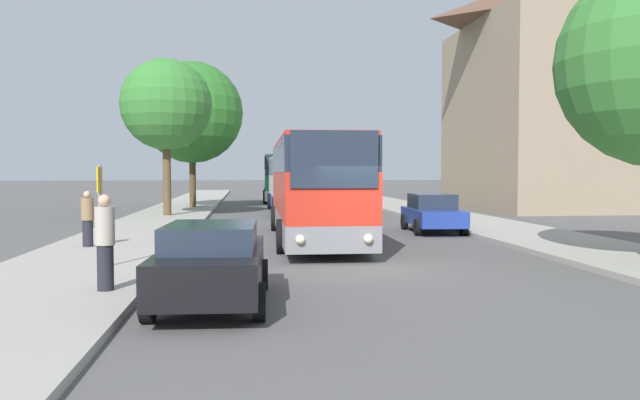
{
  "coord_description": "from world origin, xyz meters",
  "views": [
    {
      "loc": [
        -3.04,
        -15.15,
        2.37
      ],
      "look_at": [
        -0.12,
        9.63,
        1.22
      ],
      "focal_mm": 35.0,
      "sensor_mm": 36.0,
      "label": 1
    }
  ],
  "objects_px": {
    "bus_front": "(314,187)",
    "bus_stop_sign": "(100,204)",
    "parked_car_left_curb": "(212,262)",
    "tree_left_far": "(192,113)",
    "bus_rear": "(282,177)",
    "pedestrian_waiting_far": "(105,242)",
    "tree_left_near": "(166,105)",
    "bus_middle": "(293,183)",
    "pedestrian_waiting_near": "(88,219)",
    "parked_car_right_near": "(432,213)"
  },
  "relations": [
    {
      "from": "bus_middle",
      "to": "pedestrian_waiting_near",
      "type": "height_order",
      "value": "bus_middle"
    },
    {
      "from": "pedestrian_waiting_far",
      "to": "parked_car_right_near",
      "type": "bearing_deg",
      "value": -65.86
    },
    {
      "from": "pedestrian_waiting_far",
      "to": "tree_left_far",
      "type": "bearing_deg",
      "value": -24.06
    },
    {
      "from": "pedestrian_waiting_near",
      "to": "bus_middle",
      "type": "bearing_deg",
      "value": 22.83
    },
    {
      "from": "tree_left_far",
      "to": "bus_rear",
      "type": "bearing_deg",
      "value": 56.74
    },
    {
      "from": "bus_stop_sign",
      "to": "tree_left_far",
      "type": "relative_size",
      "value": 0.26
    },
    {
      "from": "bus_rear",
      "to": "parked_car_left_curb",
      "type": "xyz_separation_m",
      "value": [
        -3.34,
        -37.76,
        -1.13
      ]
    },
    {
      "from": "bus_stop_sign",
      "to": "pedestrian_waiting_near",
      "type": "distance_m",
      "value": 4.46
    },
    {
      "from": "bus_middle",
      "to": "pedestrian_waiting_far",
      "type": "height_order",
      "value": "bus_middle"
    },
    {
      "from": "bus_rear",
      "to": "parked_car_left_curb",
      "type": "height_order",
      "value": "bus_rear"
    },
    {
      "from": "parked_car_left_curb",
      "to": "bus_stop_sign",
      "type": "distance_m",
      "value": 4.63
    },
    {
      "from": "parked_car_right_near",
      "to": "pedestrian_waiting_far",
      "type": "bearing_deg",
      "value": 52.97
    },
    {
      "from": "bus_middle",
      "to": "parked_car_right_near",
      "type": "bearing_deg",
      "value": -69.79
    },
    {
      "from": "bus_rear",
      "to": "bus_stop_sign",
      "type": "xyz_separation_m",
      "value": [
        -6.07,
        -34.11,
        -0.27
      ]
    },
    {
      "from": "bus_stop_sign",
      "to": "tree_left_near",
      "type": "xyz_separation_m",
      "value": [
        -0.65,
        17.41,
        4.07
      ]
    },
    {
      "from": "parked_car_left_curb",
      "to": "tree_left_far",
      "type": "xyz_separation_m",
      "value": [
        -2.74,
        28.5,
        5.25
      ]
    },
    {
      "from": "pedestrian_waiting_far",
      "to": "tree_left_near",
      "type": "distance_m",
      "value": 20.8
    },
    {
      "from": "bus_middle",
      "to": "tree_left_far",
      "type": "bearing_deg",
      "value": 145.85
    },
    {
      "from": "pedestrian_waiting_far",
      "to": "tree_left_near",
      "type": "relative_size",
      "value": 0.23
    },
    {
      "from": "tree_left_near",
      "to": "bus_stop_sign",
      "type": "bearing_deg",
      "value": -87.86
    },
    {
      "from": "parked_car_left_curb",
      "to": "tree_left_far",
      "type": "bearing_deg",
      "value": 98.17
    },
    {
      "from": "bus_front",
      "to": "bus_stop_sign",
      "type": "bearing_deg",
      "value": -129.7
    },
    {
      "from": "pedestrian_waiting_near",
      "to": "pedestrian_waiting_far",
      "type": "height_order",
      "value": "pedestrian_waiting_far"
    },
    {
      "from": "tree_left_far",
      "to": "tree_left_near",
      "type": "bearing_deg",
      "value": -94.94
    },
    {
      "from": "bus_rear",
      "to": "tree_left_near",
      "type": "distance_m",
      "value": 18.4
    },
    {
      "from": "bus_rear",
      "to": "tree_left_far",
      "type": "relative_size",
      "value": 1.27
    },
    {
      "from": "bus_middle",
      "to": "parked_car_left_curb",
      "type": "bearing_deg",
      "value": -97.88
    },
    {
      "from": "pedestrian_waiting_near",
      "to": "tree_left_far",
      "type": "distance_m",
      "value": 21.29
    },
    {
      "from": "bus_rear",
      "to": "tree_left_far",
      "type": "height_order",
      "value": "tree_left_far"
    },
    {
      "from": "bus_middle",
      "to": "bus_rear",
      "type": "distance_m",
      "value": 13.31
    },
    {
      "from": "pedestrian_waiting_near",
      "to": "pedestrian_waiting_far",
      "type": "bearing_deg",
      "value": -117.24
    },
    {
      "from": "bus_stop_sign",
      "to": "pedestrian_waiting_far",
      "type": "bearing_deg",
      "value": -75.68
    },
    {
      "from": "bus_rear",
      "to": "bus_middle",
      "type": "bearing_deg",
      "value": -88.07
    },
    {
      "from": "bus_front",
      "to": "pedestrian_waiting_near",
      "type": "distance_m",
      "value": 7.38
    },
    {
      "from": "bus_middle",
      "to": "bus_stop_sign",
      "type": "height_order",
      "value": "bus_middle"
    },
    {
      "from": "bus_rear",
      "to": "tree_left_near",
      "type": "height_order",
      "value": "tree_left_near"
    },
    {
      "from": "parked_car_right_near",
      "to": "tree_left_near",
      "type": "relative_size",
      "value": 0.52
    },
    {
      "from": "bus_middle",
      "to": "pedestrian_waiting_far",
      "type": "distance_m",
      "value": 24.22
    },
    {
      "from": "bus_middle",
      "to": "parked_car_left_curb",
      "type": "xyz_separation_m",
      "value": [
        -3.28,
        -24.45,
        -0.95
      ]
    },
    {
      "from": "parked_car_left_curb",
      "to": "tree_left_near",
      "type": "bearing_deg",
      "value": 101.8
    },
    {
      "from": "pedestrian_waiting_near",
      "to": "tree_left_near",
      "type": "relative_size",
      "value": 0.21
    },
    {
      "from": "parked_car_left_curb",
      "to": "pedestrian_waiting_far",
      "type": "height_order",
      "value": "pedestrian_waiting_far"
    },
    {
      "from": "tree_left_far",
      "to": "bus_middle",
      "type": "bearing_deg",
      "value": -33.91
    },
    {
      "from": "tree_left_near",
      "to": "bus_middle",
      "type": "bearing_deg",
      "value": 27.06
    },
    {
      "from": "bus_front",
      "to": "pedestrian_waiting_far",
      "type": "relative_size",
      "value": 6.58
    },
    {
      "from": "parked_car_right_near",
      "to": "tree_left_near",
      "type": "xyz_separation_m",
      "value": [
        -11.16,
        8.68,
        4.93
      ]
    },
    {
      "from": "pedestrian_waiting_near",
      "to": "pedestrian_waiting_far",
      "type": "relative_size",
      "value": 0.92
    },
    {
      "from": "pedestrian_waiting_far",
      "to": "tree_left_near",
      "type": "height_order",
      "value": "tree_left_near"
    },
    {
      "from": "bus_front",
      "to": "parked_car_left_curb",
      "type": "relative_size",
      "value": 2.76
    },
    {
      "from": "tree_left_far",
      "to": "bus_front",
      "type": "bearing_deg",
      "value": -72.87
    }
  ]
}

